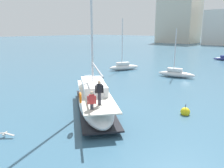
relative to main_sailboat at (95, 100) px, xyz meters
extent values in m
plane|color=#38607A|center=(-1.76, 1.62, -0.91)|extent=(400.00, 400.00, 0.00)
ellipsoid|color=white|center=(0.06, -0.04, -0.21)|extent=(9.00, 7.86, 1.40)
cube|color=black|center=(0.06, -0.04, -0.52)|extent=(8.87, 7.76, 0.10)
cube|color=beige|center=(0.06, -0.04, 0.53)|extent=(8.51, 7.41, 0.08)
cube|color=white|center=(-0.50, 0.40, 0.92)|extent=(4.43, 4.01, 0.70)
cylinder|color=silver|center=(-0.88, 0.70, 6.18)|extent=(0.16, 0.16, 11.21)
cylinder|color=#B7B7BC|center=(1.37, -1.09, 2.69)|extent=(4.58, 3.68, 0.12)
cylinder|color=silver|center=(-3.39, 2.71, 1.04)|extent=(0.61, 0.74, 0.06)
torus|color=orange|center=(1.39, -2.61, 1.04)|extent=(0.63, 0.55, 0.70)
cylinder|color=#33333D|center=(2.31, -1.84, 0.97)|extent=(0.20, 0.20, 0.80)
cube|color=black|center=(2.31, -1.84, 1.65)|extent=(0.36, 0.37, 0.56)
sphere|color=tan|center=(2.31, -1.84, 2.04)|extent=(0.20, 0.20, 0.20)
cylinder|color=black|center=(2.18, -2.01, 1.60)|extent=(0.09, 0.09, 0.50)
cylinder|color=black|center=(2.45, -1.67, 1.60)|extent=(0.09, 0.09, 0.50)
cylinder|color=#33333D|center=(2.53, -2.72, 0.75)|extent=(0.20, 0.20, 0.35)
cube|color=red|center=(2.53, -2.72, 1.20)|extent=(0.36, 0.37, 0.56)
sphere|color=beige|center=(2.53, -2.72, 1.59)|extent=(0.20, 0.20, 0.20)
cylinder|color=red|center=(2.40, -2.89, 1.15)|extent=(0.09, 0.09, 0.50)
cylinder|color=red|center=(2.67, -2.55, 1.15)|extent=(0.09, 0.09, 0.50)
torus|color=silver|center=(2.13, -1.69, 1.19)|extent=(0.52, 0.63, 0.76)
ellipsoid|color=white|center=(-1.01, 16.14, -0.52)|extent=(4.91, 2.02, 0.77)
cube|color=white|center=(-1.24, 16.09, 0.07)|extent=(2.02, 1.08, 0.40)
cylinder|color=silver|center=(-1.36, 16.07, 2.62)|extent=(0.12, 0.12, 5.51)
ellipsoid|color=white|center=(-9.63, 15.98, -0.50)|extent=(3.22, 5.01, 0.81)
cube|color=white|center=(-9.74, 15.76, 0.10)|extent=(1.55, 2.13, 0.40)
cylinder|color=silver|center=(-9.80, 15.64, 3.37)|extent=(0.13, 0.13, 6.93)
ellipsoid|color=navy|center=(-1.33, 38.39, -0.60)|extent=(3.76, 2.50, 0.61)
ellipsoid|color=silver|center=(-0.84, -6.55, -0.71)|extent=(0.35, 0.40, 0.16)
sphere|color=silver|center=(-0.94, -6.39, -0.68)|extent=(0.11, 0.11, 0.11)
cone|color=gold|center=(-0.97, -6.34, -0.69)|extent=(0.07, 0.08, 0.04)
cube|color=#9E9993|center=(-0.58, -6.39, -0.69)|extent=(0.59, 0.45, 0.15)
sphere|color=yellow|center=(5.57, 3.85, -0.70)|extent=(0.69, 0.69, 0.69)
cylinder|color=black|center=(5.57, 3.85, -0.40)|extent=(0.04, 0.04, 0.60)
cube|color=beige|center=(-37.45, 93.53, 11.34)|extent=(17.12, 14.33, 24.49)
camera|label=1|loc=(11.83, -11.56, 5.20)|focal=36.30mm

